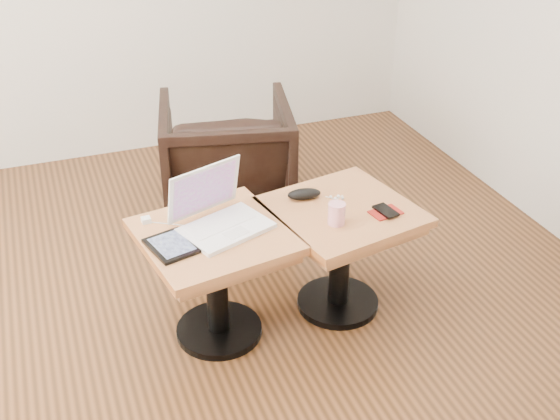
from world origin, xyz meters
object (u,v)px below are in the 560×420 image
object	(u,v)px
striped_cup	(337,214)
armchair	(227,158)
side_table_left	(215,259)
side_table_right	(341,234)
laptop	(219,216)

from	to	relation	value
striped_cup	armchair	world-z (taller)	armchair
side_table_left	side_table_right	bearing A→B (deg)	-9.54
striped_cup	armchair	bearing A→B (deg)	96.90
side_table_right	armchair	xyz separation A→B (m)	(-0.23, 1.10, -0.07)
side_table_right	armchair	world-z (taller)	armchair
armchair	striped_cup	bearing A→B (deg)	109.90
laptop	armchair	size ratio (longest dim) A/B	0.59
side_table_right	laptop	distance (m)	0.60
laptop	striped_cup	size ratio (longest dim) A/B	4.54
laptop	striped_cup	bearing A→B (deg)	-38.53
side_table_right	striped_cup	bearing A→B (deg)	-137.47
side_table_right	striped_cup	distance (m)	0.23
side_table_left	striped_cup	xyz separation A→B (m)	(0.52, -0.11, 0.19)
laptop	armchair	xyz separation A→B (m)	(0.34, 1.05, -0.26)
laptop	side_table_left	bearing A→B (deg)	-150.20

